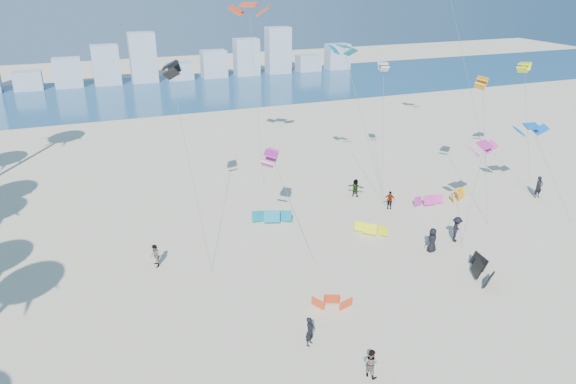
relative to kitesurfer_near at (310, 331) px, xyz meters
name	(u,v)px	position (x,y,z in m)	size (l,w,h in m)	color
ocean	(144,94)	(-0.45, 65.89, -0.83)	(220.00, 220.00, 0.00)	navy
kitesurfer_near	(310,331)	(0.00, 0.00, 0.00)	(0.61, 0.40, 1.66)	black
kitesurfer_mid	(371,363)	(1.83, -3.23, -0.07)	(0.74, 0.58, 1.53)	gray
kitesurfers_far	(400,216)	(11.92, 10.47, 0.04)	(33.30, 11.77, 1.93)	black
grounded_kites	(391,234)	(10.19, 8.86, -0.37)	(19.78, 14.94, 1.05)	red
flying_kites	(380,66)	(13.17, 16.99, 10.33)	(34.10, 20.84, 17.73)	#CE2D9B
distant_skyline	(128,65)	(-1.64, 75.89, 2.26)	(85.00, 3.00, 8.40)	#9EADBF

